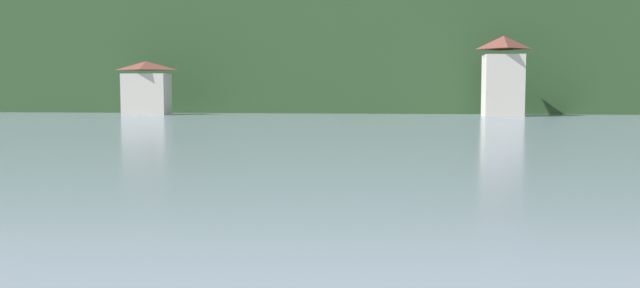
# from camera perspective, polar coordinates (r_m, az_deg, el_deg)

# --- Properties ---
(wooded_hillside) EXTENTS (352.00, 51.56, 42.86)m
(wooded_hillside) POSITION_cam_1_polar(r_m,az_deg,el_deg) (120.54, -4.37, 6.43)
(wooded_hillside) COLOR #2D4C28
(wooded_hillside) RESTS_ON ground_plane
(shore_building_west) EXTENTS (5.76, 3.22, 6.62)m
(shore_building_west) POSITION_cam_1_polar(r_m,az_deg,el_deg) (87.62, -14.32, 4.49)
(shore_building_west) COLOR beige
(shore_building_west) RESTS_ON ground_plane
(shore_building_westcentral) EXTENTS (4.64, 4.68, 9.42)m
(shore_building_westcentral) POSITION_cam_1_polar(r_m,az_deg,el_deg) (83.54, 15.05, 5.41)
(shore_building_westcentral) COLOR beige
(shore_building_westcentral) RESTS_ON ground_plane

